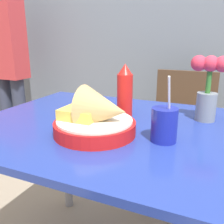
{
  "coord_description": "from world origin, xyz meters",
  "views": [
    {
      "loc": [
        0.33,
        -0.84,
        1.09
      ],
      "look_at": [
        -0.03,
        -0.04,
        0.83
      ],
      "focal_mm": 40.0,
      "sensor_mm": 36.0,
      "label": 1
    }
  ],
  "objects_px": {
    "chair_far_window": "(181,126)",
    "ketchup_bottle": "(125,91)",
    "flower_vase": "(208,85)",
    "person_standing": "(8,62)",
    "food_basket": "(98,118)",
    "drink_cup": "(164,126)"
  },
  "relations": [
    {
      "from": "ketchup_bottle",
      "to": "person_standing",
      "type": "height_order",
      "value": "person_standing"
    },
    {
      "from": "food_basket",
      "to": "ketchup_bottle",
      "type": "relative_size",
      "value": 1.28
    },
    {
      "from": "food_basket",
      "to": "flower_vase",
      "type": "bearing_deg",
      "value": 44.11
    },
    {
      "from": "ketchup_bottle",
      "to": "drink_cup",
      "type": "relative_size",
      "value": 0.98
    },
    {
      "from": "chair_far_window",
      "to": "ketchup_bottle",
      "type": "distance_m",
      "value": 0.79
    },
    {
      "from": "chair_far_window",
      "to": "person_standing",
      "type": "relative_size",
      "value": 0.57
    },
    {
      "from": "chair_far_window",
      "to": "flower_vase",
      "type": "xyz_separation_m",
      "value": [
        0.17,
        -0.61,
        0.39
      ]
    },
    {
      "from": "food_basket",
      "to": "person_standing",
      "type": "bearing_deg",
      "value": 145.84
    },
    {
      "from": "food_basket",
      "to": "flower_vase",
      "type": "xyz_separation_m",
      "value": [
        0.32,
        0.31,
        0.08
      ]
    },
    {
      "from": "flower_vase",
      "to": "person_standing",
      "type": "height_order",
      "value": "person_standing"
    },
    {
      "from": "chair_far_window",
      "to": "person_standing",
      "type": "height_order",
      "value": "person_standing"
    },
    {
      "from": "flower_vase",
      "to": "person_standing",
      "type": "bearing_deg",
      "value": 160.5
    },
    {
      "from": "chair_far_window",
      "to": "flower_vase",
      "type": "distance_m",
      "value": 0.75
    },
    {
      "from": "ketchup_bottle",
      "to": "person_standing",
      "type": "distance_m",
      "value": 1.48
    },
    {
      "from": "drink_cup",
      "to": "person_standing",
      "type": "height_order",
      "value": "person_standing"
    },
    {
      "from": "chair_far_window",
      "to": "drink_cup",
      "type": "relative_size",
      "value": 3.91
    },
    {
      "from": "chair_far_window",
      "to": "flower_vase",
      "type": "bearing_deg",
      "value": -74.5
    },
    {
      "from": "ketchup_bottle",
      "to": "drink_cup",
      "type": "distance_m",
      "value": 0.3
    },
    {
      "from": "food_basket",
      "to": "flower_vase",
      "type": "relative_size",
      "value": 1.1
    },
    {
      "from": "ketchup_bottle",
      "to": "flower_vase",
      "type": "xyz_separation_m",
      "value": [
        0.32,
        0.07,
        0.04
      ]
    },
    {
      "from": "flower_vase",
      "to": "person_standing",
      "type": "relative_size",
      "value": 0.17
    },
    {
      "from": "chair_far_window",
      "to": "drink_cup",
      "type": "bearing_deg",
      "value": -85.85
    }
  ]
}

